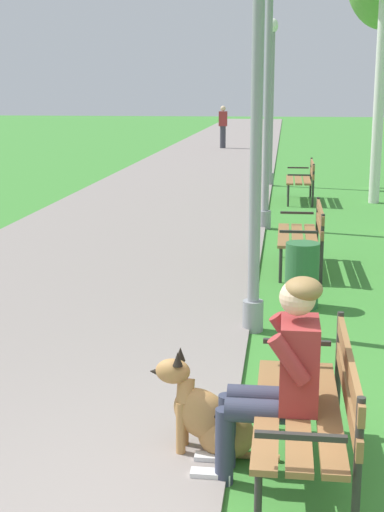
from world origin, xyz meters
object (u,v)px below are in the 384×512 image
Objects in this scene: park_bench_far at (303,177)px; lamp_post_far at (271,101)px; pedestrian_distant at (223,127)px; lamp_post_mid at (267,103)px; person_seated_on_near_bench at (280,371)px; park_bench_near at (315,402)px; park_bench_mid at (305,231)px; dog_shepherd at (210,418)px; lamp_post_near at (257,96)px; litter_bin at (302,275)px.

lamp_post_far is at bearing 106.37° from park_bench_far.
lamp_post_mid is at bearing -82.74° from pedestrian_distant.
pedestrian_distant is (-2.41, 24.62, 0.16)m from person_seated_on_near_bench.
person_seated_on_near_bench reaches higher than park_bench_near.
park_bench_mid is 5.29m from person_seated_on_near_bench.
park_bench_mid reaches higher than dog_shepherd.
lamp_post_near is 11.00m from lamp_post_far.
lamp_post_far reaches higher than park_bench_near.
pedestrian_distant is at bearing 95.59° from person_seated_on_near_bench.
park_bench_near is at bearing -83.93° from pedestrian_distant.
lamp_post_near reaches higher than lamp_post_mid.
lamp_post_near is at bearing -102.17° from park_bench_mid.
pedestrian_distant reaches higher than park_bench_near.
park_bench_far is 11.23m from person_seated_on_near_bench.
person_seated_on_near_bench reaches higher than litter_bin.
park_bench_near is 1.80× the size of dog_shepherd.
lamp_post_near is (0.16, 2.53, 1.96)m from dog_shepherd.
litter_bin is (-0.17, -7.61, -0.16)m from park_bench_far.
park_bench_mid is (0.07, 5.31, 0.00)m from park_bench_near.
lamp_post_near is (-0.27, 2.74, 1.54)m from person_seated_on_near_bench.
park_bench_near is 5.31m from park_bench_mid.
pedestrian_distant is at bearing 96.07° from park_bench_near.
dog_shepherd is at bearing -90.87° from lamp_post_mid.
park_bench_mid is 19.53m from pedestrian_distant.
lamp_post_far is 10.28m from litter_bin.
person_seated_on_near_bench is at bearing -91.93° from park_bench_far.
dog_shepherd is (-0.64, 0.24, -0.25)m from park_bench_near.
person_seated_on_near_bench is 1.50× the size of dog_shepherd.
person_seated_on_near_bench is 8.23m from lamp_post_mid.
lamp_post_far is at bearing 94.31° from park_bench_mid.
lamp_post_mid is at bearing 93.63° from park_bench_near.
lamp_post_far is at bearing 90.47° from lamp_post_near.
park_bench_near is at bearing -80.22° from lamp_post_near.
park_bench_mid and park_bench_far have the same top height.
lamp_post_mid is (0.12, 7.89, 1.80)m from dog_shepherd.
lamp_post_near reaches higher than pedestrian_distant.
lamp_post_near reaches higher than park_bench_near.
lamp_post_mid is 1.03× the size of lamp_post_far.
park_bench_far is at bearing 77.55° from lamp_post_mid.
park_bench_mid is 3.28m from lamp_post_mid.
pedestrian_distant is at bearing 101.77° from park_bench_far.
litter_bin is at bearing -91.28° from park_bench_far.
lamp_post_mid is 2.41× the size of pedestrian_distant.
person_seated_on_near_bench reaches higher than park_bench_far.
pedestrian_distant is (-2.10, 16.51, -1.22)m from lamp_post_mid.
park_bench_mid is 0.35× the size of lamp_post_near.
park_bench_mid is at bearing -82.08° from pedestrian_distant.
park_bench_near is at bearing -90.88° from park_bench_far.
dog_shepherd is 0.19× the size of lamp_post_near.
park_bench_near is 1.20× the size of person_seated_on_near_bench.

